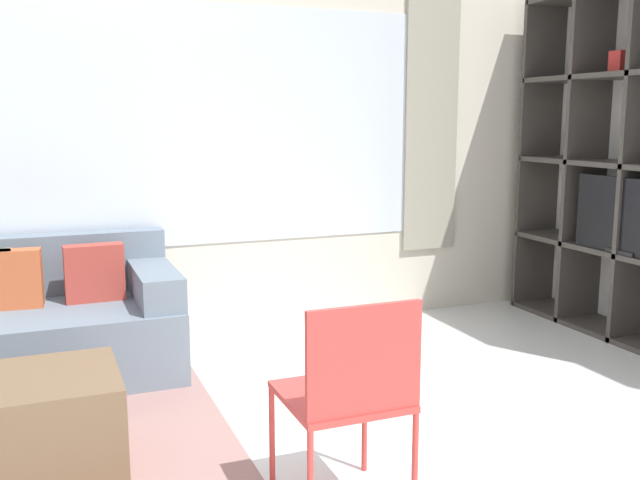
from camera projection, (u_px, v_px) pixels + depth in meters
The scene contains 4 objects.
wall_back at pixel (201, 140), 4.81m from camera, with size 6.94×0.11×2.70m.
couch_main at pixel (5, 330), 4.07m from camera, with size 1.93×0.91×0.80m.
ottoman at pixel (30, 426), 3.01m from camera, with size 0.74×0.60×0.43m.
folding_chair at pixel (350, 388), 2.64m from camera, with size 0.44×0.46×0.86m.
Camera 1 is at (-1.05, -2.03, 1.51)m, focal length 40.00 mm.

